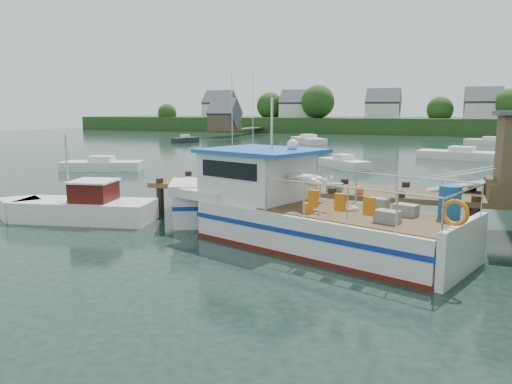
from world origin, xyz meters
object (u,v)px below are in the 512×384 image
(moored_rowboat, at_px, (249,168))
(moored_b, at_px, (344,163))
(dock, at_px, (461,172))
(moored_a, at_px, (102,165))
(moored_e, at_px, (185,140))
(lobster_boat, at_px, (290,210))
(moored_far, at_px, (491,142))
(moored_d, at_px, (308,140))
(moored_c, at_px, (462,155))
(work_boat, at_px, (78,207))

(moored_rowboat, distance_m, moored_b, 8.08)
(dock, height_order, moored_b, dock)
(moored_a, xyz_separation_m, moored_e, (-9.29, 30.10, 0.01))
(lobster_boat, distance_m, moored_far, 55.56)
(moored_a, bearing_deg, dock, -24.78)
(moored_d, xyz_separation_m, moored_e, (-16.16, -4.62, -0.04))
(moored_rowboat, relative_size, moored_e, 0.84)
(moored_far, height_order, moored_d, moored_d)
(lobster_boat, distance_m, moored_b, 22.49)
(dock, height_order, moored_c, dock)
(lobster_boat, xyz_separation_m, moored_b, (-2.33, 22.36, -0.67))
(moored_rowboat, bearing_deg, work_boat, -85.78)
(moored_b, bearing_deg, moored_e, 147.93)
(moored_b, bearing_deg, moored_rowboat, -126.70)
(moored_b, bearing_deg, moored_far, 76.42)
(moored_e, bearing_deg, moored_b, -31.92)
(dock, bearing_deg, lobster_boat, -148.23)
(moored_b, distance_m, moored_c, 13.71)
(moored_far, bearing_deg, moored_c, -91.19)
(moored_c, bearing_deg, moored_b, -107.65)
(dock, height_order, moored_far, dock)
(moored_rowboat, bearing_deg, dock, -36.64)
(dock, distance_m, moored_d, 49.10)
(moored_b, bearing_deg, moored_c, 58.30)
(moored_a, relative_size, moored_d, 0.86)
(dock, relative_size, moored_c, 2.10)
(dock, height_order, moored_rowboat, dock)
(dock, xyz_separation_m, lobster_boat, (-5.53, -3.42, -1.18))
(dock, distance_m, moored_far, 51.38)
(moored_c, xyz_separation_m, moored_e, (-34.83, 11.74, -0.03))
(moored_far, bearing_deg, work_boat, -100.17)
(lobster_boat, height_order, moored_a, lobster_boat)
(moored_d, distance_m, moored_e, 16.81)
(moored_a, xyz_separation_m, moored_d, (6.87, 34.71, 0.05))
(lobster_boat, xyz_separation_m, moored_rowboat, (-8.06, 16.66, -0.70))
(moored_rowboat, xyz_separation_m, moored_far, (18.75, 37.85, 0.03))
(lobster_boat, bearing_deg, work_boat, -159.62)
(moored_far, height_order, moored_c, moored_c)
(moored_far, relative_size, moored_b, 1.44)
(dock, relative_size, moored_a, 2.68)
(moored_rowboat, distance_m, moored_a, 11.19)
(moored_rowboat, height_order, moored_d, moored_d)
(dock, distance_m, lobster_boat, 6.61)
(dock, xyz_separation_m, moored_rowboat, (-13.59, 13.24, -1.88))
(dock, xyz_separation_m, moored_e, (-33.85, 41.16, -1.83))
(moored_b, bearing_deg, dock, -59.00)
(lobster_boat, height_order, work_boat, lobster_boat)
(moored_rowboat, relative_size, moored_far, 0.54)
(moored_b, distance_m, moored_d, 28.58)
(work_boat, relative_size, moored_far, 1.02)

